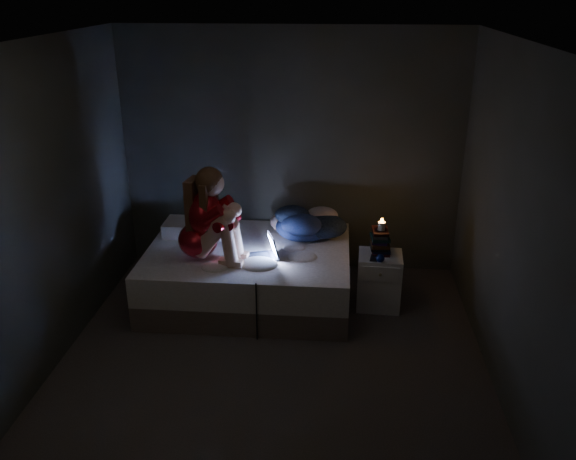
# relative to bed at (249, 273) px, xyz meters

# --- Properties ---
(floor) EXTENTS (3.60, 3.80, 0.02)m
(floor) POSITION_rel_bed_xyz_m (0.35, -1.10, -0.28)
(floor) COLOR #332E2A
(floor) RESTS_ON ground
(ceiling) EXTENTS (3.60, 3.80, 0.02)m
(ceiling) POSITION_rel_bed_xyz_m (0.35, -1.10, 2.34)
(ceiling) COLOR silver
(ceiling) RESTS_ON ground
(wall_back) EXTENTS (3.60, 0.02, 2.60)m
(wall_back) POSITION_rel_bed_xyz_m (0.35, 0.81, 1.03)
(wall_back) COLOR #31342C
(wall_back) RESTS_ON ground
(wall_front) EXTENTS (3.60, 0.02, 2.60)m
(wall_front) POSITION_rel_bed_xyz_m (0.35, -3.01, 1.03)
(wall_front) COLOR #31342C
(wall_front) RESTS_ON ground
(wall_left) EXTENTS (0.02, 3.80, 2.60)m
(wall_left) POSITION_rel_bed_xyz_m (-1.46, -1.10, 1.03)
(wall_left) COLOR #31342C
(wall_left) RESTS_ON ground
(wall_right) EXTENTS (0.02, 3.80, 2.60)m
(wall_right) POSITION_rel_bed_xyz_m (2.16, -1.10, 1.03)
(wall_right) COLOR #31342C
(wall_right) RESTS_ON ground
(bed) EXTENTS (1.99, 1.49, 0.55)m
(bed) POSITION_rel_bed_xyz_m (0.00, 0.00, 0.00)
(bed) COLOR #B7AFA2
(bed) RESTS_ON ground
(pillow) EXTENTS (0.50, 0.35, 0.14)m
(pillow) POSITION_rel_bed_xyz_m (-0.67, 0.31, 0.34)
(pillow) COLOR white
(pillow) RESTS_ON bed
(woman) EXTENTS (0.62, 0.45, 0.92)m
(woman) POSITION_rel_bed_xyz_m (-0.43, -0.26, 0.73)
(woman) COLOR maroon
(woman) RESTS_ON bed
(laptop) EXTENTS (0.41, 0.35, 0.24)m
(laptop) POSITION_rel_bed_xyz_m (0.13, -0.22, 0.40)
(laptop) COLOR black
(laptop) RESTS_ON bed
(clothes_pile) EXTENTS (0.72, 0.65, 0.35)m
(clothes_pile) POSITION_rel_bed_xyz_m (0.52, 0.32, 0.45)
(clothes_pile) COLOR navy
(clothes_pile) RESTS_ON bed
(nightstand) EXTENTS (0.43, 0.39, 0.55)m
(nightstand) POSITION_rel_bed_xyz_m (1.29, -0.06, 0.00)
(nightstand) COLOR silver
(nightstand) RESTS_ON ground
(book_stack) EXTENTS (0.19, 0.25, 0.24)m
(book_stack) POSITION_rel_bed_xyz_m (1.29, -0.01, 0.40)
(book_stack) COLOR black
(book_stack) RESTS_ON nightstand
(candle) EXTENTS (0.07, 0.07, 0.08)m
(candle) POSITION_rel_bed_xyz_m (1.29, -0.01, 0.56)
(candle) COLOR beige
(candle) RESTS_ON book_stack
(phone) EXTENTS (0.08, 0.15, 0.01)m
(phone) POSITION_rel_bed_xyz_m (1.23, -0.15, 0.29)
(phone) COLOR black
(phone) RESTS_ON nightstand
(blue_orb) EXTENTS (0.08, 0.08, 0.08)m
(blue_orb) POSITION_rel_bed_xyz_m (1.29, -0.22, 0.32)
(blue_orb) COLOR #091854
(blue_orb) RESTS_ON nightstand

